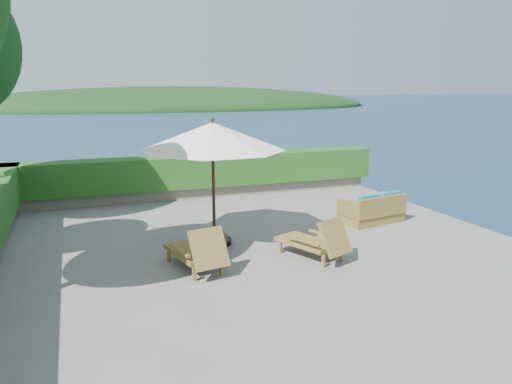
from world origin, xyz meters
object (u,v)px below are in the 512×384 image
object	(u,v)px
lounge_left	(197,251)
wicker_loveseat	(373,211)
side_table	(215,237)
lounge_right	(316,241)
patio_umbrella	(213,138)

from	to	relation	value
lounge_left	wicker_loveseat	distance (m)	5.49
side_table	wicker_loveseat	size ratio (longest dim) A/B	0.29
lounge_left	side_table	size ratio (longest dim) A/B	3.36
lounge_right	side_table	size ratio (longest dim) A/B	3.32
patio_umbrella	wicker_loveseat	world-z (taller)	patio_umbrella
patio_umbrella	wicker_loveseat	xyz separation A→B (m)	(4.41, 0.31, -2.11)
lounge_right	wicker_loveseat	xyz separation A→B (m)	(2.70, 2.00, -0.07)
lounge_left	side_table	bearing A→B (deg)	43.83
lounge_left	side_table	distance (m)	1.04
patio_umbrella	wicker_loveseat	distance (m)	4.90
side_table	lounge_left	bearing A→B (deg)	-124.50
side_table	wicker_loveseat	xyz separation A→B (m)	(4.59, 0.96, -0.05)
lounge_left	wicker_loveseat	size ratio (longest dim) A/B	0.97
wicker_loveseat	lounge_right	bearing A→B (deg)	-154.22
patio_umbrella	lounge_left	world-z (taller)	patio_umbrella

